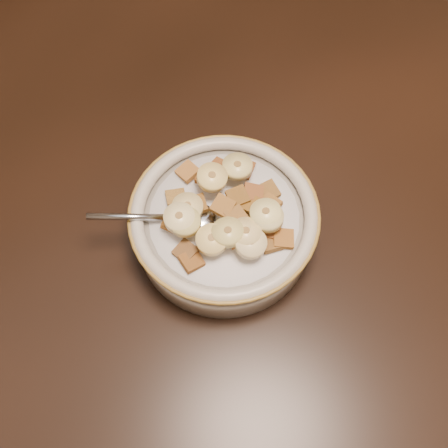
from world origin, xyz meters
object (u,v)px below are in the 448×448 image
table (189,226)px  spoon (195,217)px  chair (121,82)px  cereal_bowl (224,227)px

table → spoon: bearing=-99.1°
table → chair: chair is taller
spoon → cereal_bowl: bearing=90.0°
table → chair: bearing=77.9°
table → spoon: (-0.01, -0.03, 0.07)m
table → chair: (0.12, 0.50, -0.30)m
cereal_bowl → table: bearing=117.2°
cereal_bowl → spoon: 0.04m
table → spoon: size_ratio=31.19×
cereal_bowl → spoon: bearing=152.3°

